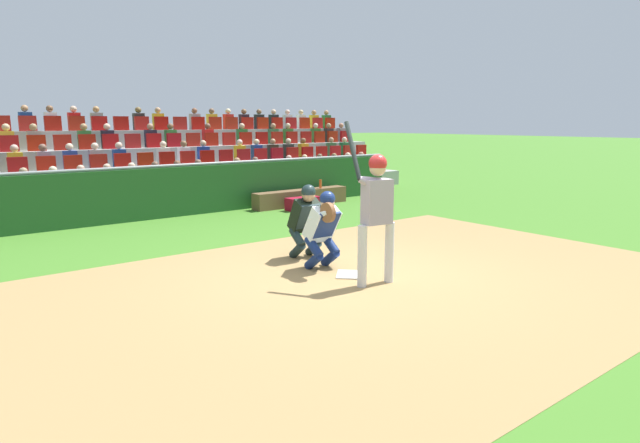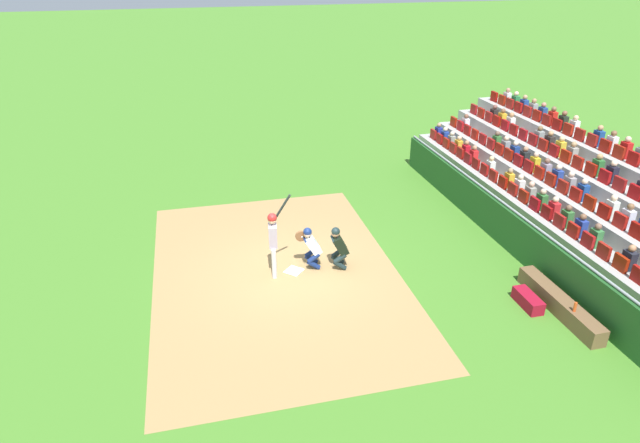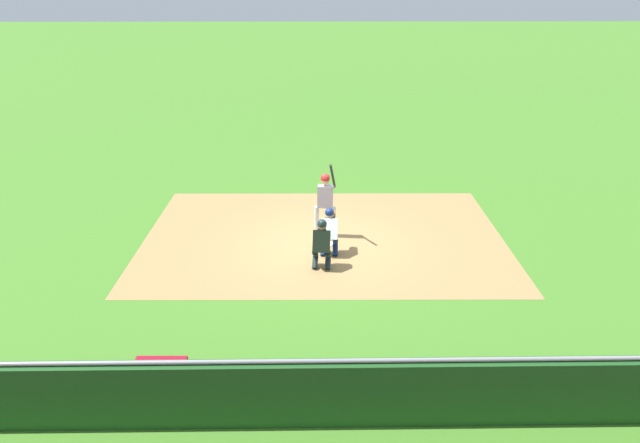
# 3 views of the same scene
# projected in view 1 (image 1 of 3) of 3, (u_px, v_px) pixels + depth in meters

# --- Properties ---
(ground_plane) EXTENTS (160.00, 160.00, 0.00)m
(ground_plane) POSITION_uv_depth(u_px,v_px,m) (352.00, 275.00, 7.95)
(ground_plane) COLOR #417925
(infield_dirt_patch) EXTENTS (9.98, 6.72, 0.01)m
(infield_dirt_patch) POSITION_uv_depth(u_px,v_px,m) (375.00, 283.00, 7.56)
(infield_dirt_patch) COLOR #9D7C4B
(infield_dirt_patch) RESTS_ON ground_plane
(home_plate_marker) EXTENTS (0.62, 0.62, 0.02)m
(home_plate_marker) POSITION_uv_depth(u_px,v_px,m) (352.00, 274.00, 7.94)
(home_plate_marker) COLOR white
(home_plate_marker) RESTS_ON infield_dirt_patch
(batter_at_plate) EXTENTS (0.61, 0.69, 2.28)m
(batter_at_plate) POSITION_uv_depth(u_px,v_px,m) (376.00, 204.00, 7.30)
(batter_at_plate) COLOR silver
(batter_at_plate) RESTS_ON ground_plane
(catcher_crouching) EXTENTS (0.47, 0.71, 1.26)m
(catcher_crouching) POSITION_uv_depth(u_px,v_px,m) (323.00, 225.00, 8.14)
(catcher_crouching) COLOR navy
(catcher_crouching) RESTS_ON ground_plane
(home_plate_umpire) EXTENTS (0.49, 0.51, 1.27)m
(home_plate_umpire) POSITION_uv_depth(u_px,v_px,m) (306.00, 218.00, 8.84)
(home_plate_umpire) COLOR #1B2B2C
(home_plate_umpire) RESTS_ON ground_plane
(dugout_wall) EXTENTS (13.99, 0.24, 1.27)m
(dugout_wall) POSITION_uv_depth(u_px,v_px,m) (173.00, 192.00, 12.83)
(dugout_wall) COLOR #1E4D1F
(dugout_wall) RESTS_ON ground_plane
(dugout_bench) EXTENTS (2.94, 0.40, 0.44)m
(dugout_bench) POSITION_uv_depth(u_px,v_px,m) (301.00, 198.00, 14.59)
(dugout_bench) COLOR brown
(dugout_bench) RESTS_ON ground_plane
(water_bottle_on_bench) EXTENTS (0.07, 0.07, 0.24)m
(water_bottle_on_bench) POSITION_uv_depth(u_px,v_px,m) (320.00, 184.00, 14.83)
(water_bottle_on_bench) COLOR #D64C1E
(water_bottle_on_bench) RESTS_ON dugout_bench
(equipment_duffel_bag) EXTENTS (0.94, 0.37, 0.33)m
(equipment_duffel_bag) POSITION_uv_depth(u_px,v_px,m) (303.00, 203.00, 13.90)
(equipment_duffel_bag) COLOR maroon
(equipment_duffel_bag) RESTS_ON ground_plane
(bleacher_stand) EXTENTS (18.60, 3.67, 2.73)m
(bleacher_stand) POSITION_uv_depth(u_px,v_px,m) (123.00, 173.00, 15.54)
(bleacher_stand) COLOR #9E9F9B
(bleacher_stand) RESTS_ON ground_plane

